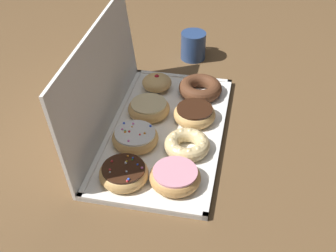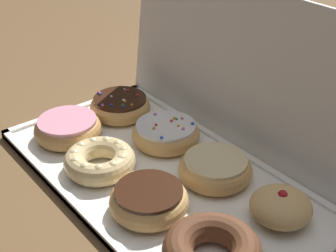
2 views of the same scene
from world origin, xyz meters
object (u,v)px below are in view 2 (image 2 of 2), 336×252
at_px(chocolate_cake_ring_donut_3, 212,251).
at_px(sprinkle_donut_5, 166,133).
at_px(pink_frosted_donut_0, 68,128).
at_px(sprinkle_donut_4, 120,106).
at_px(chocolate_frosted_donut_2, 149,200).
at_px(donut_box, 159,176).
at_px(jelly_filled_donut_7, 281,207).
at_px(cruller_donut_1, 100,160).
at_px(glazed_ring_donut_6, 215,168).

relative_size(chocolate_cake_ring_donut_3, sprinkle_donut_5, 1.06).
relative_size(pink_frosted_donut_0, sprinkle_donut_5, 1.00).
bearing_deg(sprinkle_donut_4, chocolate_frosted_donut_2, -25.75).
bearing_deg(donut_box, jelly_filled_donut_7, 19.48).
bearing_deg(sprinkle_donut_5, chocolate_cake_ring_donut_3, -26.83).
distance_m(chocolate_cake_ring_donut_3, jelly_filled_donut_7, 0.13).
relative_size(cruller_donut_1, jelly_filled_donut_7, 1.32).
bearing_deg(pink_frosted_donut_0, chocolate_cake_ring_donut_3, -0.47).
bearing_deg(glazed_ring_donut_6, sprinkle_donut_5, 177.90).
bearing_deg(pink_frosted_donut_0, cruller_donut_1, -3.83).
bearing_deg(chocolate_frosted_donut_2, sprinkle_donut_4, 154.25).
xyz_separation_m(pink_frosted_donut_0, sprinkle_donut_5, (0.12, 0.12, -0.00)).
height_order(cruller_donut_1, chocolate_cake_ring_donut_3, chocolate_cake_ring_donut_3).
bearing_deg(chocolate_frosted_donut_2, jelly_filled_donut_7, 46.07).
relative_size(chocolate_cake_ring_donut_3, jelly_filled_donut_7, 1.45).
relative_size(donut_box, pink_frosted_donut_0, 4.63).
xyz_separation_m(donut_box, glazed_ring_donut_6, (0.06, 0.06, 0.02)).
distance_m(chocolate_frosted_donut_2, sprinkle_donut_4, 0.28).
distance_m(glazed_ring_donut_6, jelly_filled_donut_7, 0.12).
bearing_deg(sprinkle_donut_4, donut_box, -16.59).
bearing_deg(cruller_donut_1, glazed_ring_donut_6, 44.59).
relative_size(pink_frosted_donut_0, sprinkle_donut_4, 1.03).
bearing_deg(jelly_filled_donut_7, sprinkle_donut_4, -178.81).
xyz_separation_m(chocolate_cake_ring_donut_3, sprinkle_donut_5, (-0.25, 0.13, -0.00)).
height_order(pink_frosted_donut_0, chocolate_frosted_donut_2, chocolate_frosted_donut_2).
distance_m(sprinkle_donut_4, glazed_ring_donut_6, 0.25).
xyz_separation_m(donut_box, chocolate_frosted_donut_2, (0.06, -0.06, 0.02)).
distance_m(donut_box, glazed_ring_donut_6, 0.09).
relative_size(donut_box, chocolate_frosted_donut_2, 4.85).
bearing_deg(chocolate_cake_ring_donut_3, cruller_donut_1, -178.92).
bearing_deg(cruller_donut_1, jelly_filled_donut_7, 27.68).
bearing_deg(sprinkle_donut_5, glazed_ring_donut_6, -2.10).
height_order(cruller_donut_1, chocolate_frosted_donut_2, same).
height_order(donut_box, chocolate_cake_ring_donut_3, chocolate_cake_ring_donut_3).
height_order(cruller_donut_1, glazed_ring_donut_6, cruller_donut_1).
xyz_separation_m(sprinkle_donut_4, glazed_ring_donut_6, (0.25, 0.00, -0.00)).
xyz_separation_m(donut_box, chocolate_cake_ring_donut_3, (0.18, -0.06, 0.02)).
distance_m(cruller_donut_1, glazed_ring_donut_6, 0.18).
bearing_deg(jelly_filled_donut_7, pink_frosted_donut_0, -161.33).
bearing_deg(glazed_ring_donut_6, jelly_filled_donut_7, 2.50).
bearing_deg(glazed_ring_donut_6, chocolate_frosted_donut_2, -91.03).
bearing_deg(chocolate_cake_ring_donut_3, sprinkle_donut_4, 162.50).
distance_m(donut_box, sprinkle_donut_4, 0.20).
bearing_deg(pink_frosted_donut_0, sprinkle_donut_5, 46.51).
xyz_separation_m(chocolate_frosted_donut_2, glazed_ring_donut_6, (0.00, 0.12, -0.00)).
bearing_deg(glazed_ring_donut_6, cruller_donut_1, -135.41).
height_order(chocolate_frosted_donut_2, chocolate_cake_ring_donut_3, same).
distance_m(pink_frosted_donut_0, chocolate_cake_ring_donut_3, 0.37).
distance_m(chocolate_frosted_donut_2, sprinkle_donut_5, 0.18).
height_order(chocolate_frosted_donut_2, sprinkle_donut_4, sprinkle_donut_4).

